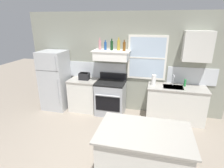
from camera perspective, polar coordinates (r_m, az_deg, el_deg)
ground_plane at (r=3.66m, az=-4.05°, el=-22.95°), size 16.00×16.00×0.00m
back_wall at (r=4.99m, az=3.74°, el=6.46°), size 5.40×0.11×2.70m
refrigerator at (r=5.45m, az=-17.54°, el=1.12°), size 0.70×0.72×1.68m
counter_left_of_stove at (r=5.26m, az=-8.80°, el=-3.31°), size 0.79×0.63×0.91m
toaster at (r=5.08m, az=-8.75°, el=2.47°), size 0.30×0.20×0.19m
stove_range at (r=4.99m, az=-0.41°, el=-4.27°), size 0.76×0.69×1.09m
range_hood_shelf at (r=4.74m, az=-0.16°, el=9.15°), size 0.96×0.52×0.24m
bottle_rose_pink at (r=4.82m, az=-3.84°, el=12.30°), size 0.07×0.07×0.31m
bottle_blue_liqueur at (r=4.78m, az=-2.10°, el=11.98°), size 0.07×0.07×0.25m
bottle_dark_green_wine at (r=4.73m, az=-0.10°, el=12.11°), size 0.07×0.07×0.29m
bottle_champagne_gold_foil at (r=4.72m, az=2.11°, el=12.25°), size 0.08×0.08×0.32m
bottle_amber_wine at (r=4.60m, az=3.89°, el=11.79°), size 0.07×0.07×0.28m
counter_right_with_sink at (r=4.93m, az=19.34°, el=-5.83°), size 1.43×0.63×0.91m
sink_faucet at (r=4.79m, az=18.89°, el=1.57°), size 0.03×0.17×0.28m
paper_towel_roll at (r=4.69m, az=13.07°, el=1.23°), size 0.11×0.11×0.27m
dish_soap_bottle at (r=4.85m, az=22.06°, el=0.35°), size 0.06×0.06×0.18m
kitchen_island at (r=3.08m, az=9.67°, el=-21.57°), size 1.40×0.90×0.91m
upper_cabinet_right at (r=4.73m, az=25.44°, el=10.70°), size 0.64×0.32×0.70m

